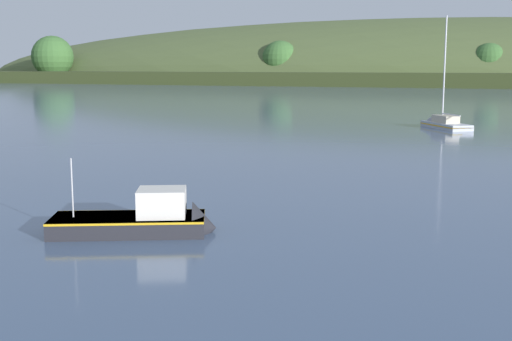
% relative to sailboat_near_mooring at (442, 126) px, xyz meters
% --- Properties ---
extents(far_shoreline_hill, '(473.71, 146.01, 46.45)m').
position_rel_sailboat_near_mooring_xyz_m(far_shoreline_hill, '(-46.65, 177.61, 0.05)').
color(far_shoreline_hill, '#35401E').
rests_on(far_shoreline_hill, ground).
extents(sailboat_near_mooring, '(6.39, 7.06, 12.16)m').
position_rel_sailboat_near_mooring_xyz_m(sailboat_near_mooring, '(0.00, 0.00, 0.00)').
color(sailboat_near_mooring, '#ADB2BC').
rests_on(sailboat_near_mooring, ground).
extents(fishing_boat_moored, '(6.35, 4.90, 3.68)m').
position_rel_sailboat_near_mooring_xyz_m(fishing_boat_moored, '(-1.30, -48.50, 0.17)').
color(fishing_boat_moored, '#232328').
rests_on(fishing_boat_moored, ground).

